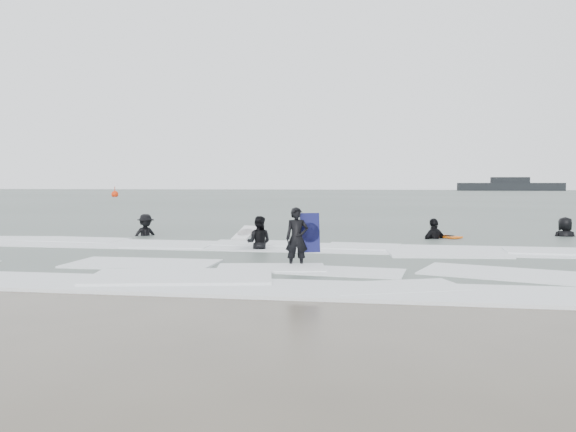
% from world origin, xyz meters
% --- Properties ---
extents(ground, '(320.00, 320.00, 0.00)m').
position_xyz_m(ground, '(0.00, 0.00, 0.00)').
color(ground, brown).
rests_on(ground, ground).
extents(sea, '(320.00, 320.00, 0.00)m').
position_xyz_m(sea, '(0.00, 80.00, 0.06)').
color(sea, '#47544C').
rests_on(sea, ground).
extents(surfer_centre, '(0.62, 0.49, 1.50)m').
position_xyz_m(surfer_centre, '(0.71, 2.19, 0.00)').
color(surfer_centre, black).
rests_on(surfer_centre, ground).
extents(surfer_wading, '(0.79, 0.62, 1.62)m').
position_xyz_m(surfer_wading, '(-0.97, 5.40, 0.00)').
color(surfer_wading, black).
rests_on(surfer_wading, ground).
extents(surfer_breaker, '(1.26, 1.24, 1.74)m').
position_xyz_m(surfer_breaker, '(-6.18, 8.91, 0.00)').
color(surfer_breaker, black).
rests_on(surfer_breaker, ground).
extents(surfer_right_near, '(1.18, 1.09, 1.94)m').
position_xyz_m(surfer_right_near, '(4.53, 9.72, 0.00)').
color(surfer_right_near, black).
rests_on(surfer_right_near, ground).
extents(surfer_right_far, '(1.01, 0.71, 1.94)m').
position_xyz_m(surfer_right_far, '(9.44, 11.44, 0.00)').
color(surfer_right_far, black).
rests_on(surfer_right_far, ground).
extents(surf_foam, '(30.03, 9.06, 0.09)m').
position_xyz_m(surf_foam, '(0.00, 3.70, 0.04)').
color(surf_foam, white).
rests_on(surf_foam, ground).
extents(bodyboards, '(7.26, 8.25, 1.25)m').
position_xyz_m(bodyboards, '(1.56, 5.98, 0.50)').
color(bodyboards, '#0E1043').
rests_on(bodyboards, ground).
extents(buoy, '(1.00, 1.00, 1.65)m').
position_xyz_m(buoy, '(-36.69, 65.93, 0.42)').
color(buoy, red).
rests_on(buoy, ground).
extents(vessel_horizon, '(26.30, 4.70, 3.57)m').
position_xyz_m(vessel_horizon, '(34.67, 144.42, 1.33)').
color(vessel_horizon, black).
rests_on(vessel_horizon, ground).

